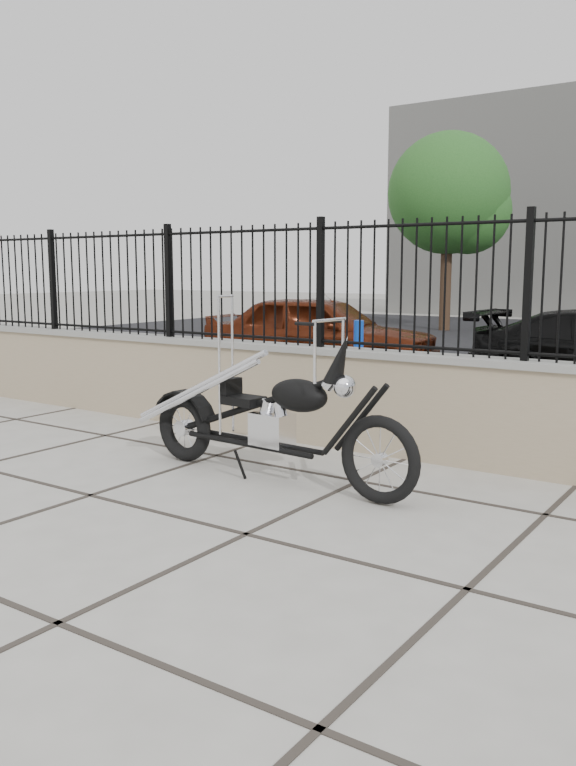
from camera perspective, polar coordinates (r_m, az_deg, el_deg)
The scene contains 7 objects.
ground_plane at distance 4.96m, azimuth -3.22°, elevation -11.49°, with size 90.00×90.00×0.00m, color #99968E.
retaining_wall at distance 6.92m, azimuth 9.49°, elevation -1.69°, with size 14.00×0.36×0.96m, color gray.
iron_fence at distance 6.81m, azimuth 9.71°, elevation 7.29°, with size 14.00×0.08×1.20m, color black.
chopper_motorcycle at distance 6.03m, azimuth -1.61°, elevation -0.35°, with size 2.55×0.45×1.53m, color black, non-canonical shape.
car_red at distance 12.30m, azimuth 2.50°, elevation 3.76°, with size 1.57×3.90×1.33m, color #501B0B.
bollard_a at distance 9.73m, azimuth 5.39°, elevation 1.66°, with size 0.13×0.13×1.07m, color #0C44B9.
tree_left at distance 21.96m, azimuth 12.16°, elevation 14.37°, with size 3.37×3.37×5.68m.
Camera 1 is at (2.85, -3.68, 1.70)m, focal length 35.00 mm.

